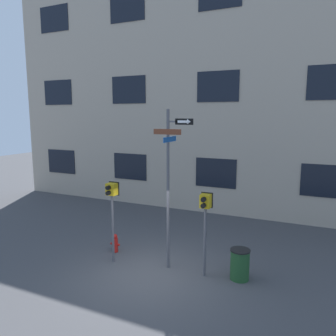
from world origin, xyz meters
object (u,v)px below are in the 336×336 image
street_sign_pole (170,178)px  pedestrian_signal_right (205,212)px  trash_bin (240,264)px  fire_hydrant (115,243)px  pedestrian_signal_left (112,200)px

street_sign_pole → pedestrian_signal_right: (1.16, -0.06, -0.90)m
pedestrian_signal_right → trash_bin: pedestrian_signal_right is taller
trash_bin → fire_hydrant: bearing=178.4°
street_sign_pole → fire_hydrant: street_sign_pole is taller
street_sign_pole → pedestrian_signal_left: bearing=-168.1°
trash_bin → pedestrian_signal_left: bearing=-171.8°
pedestrian_signal_left → pedestrian_signal_right: pedestrian_signal_left is taller
pedestrian_signal_right → trash_bin: (1.01, 0.25, -1.53)m
fire_hydrant → street_sign_pole: bearing=-7.9°
street_sign_pole → trash_bin: 3.27m
pedestrian_signal_right → street_sign_pole: bearing=177.2°
street_sign_pole → pedestrian_signal_right: street_sign_pole is taller
pedestrian_signal_left → pedestrian_signal_right: 3.04m
street_sign_pole → trash_bin: size_ratio=5.42×
street_sign_pole → pedestrian_signal_left: (-1.85, -0.39, -0.80)m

